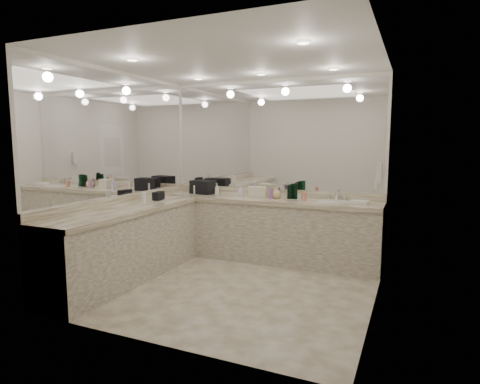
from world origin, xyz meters
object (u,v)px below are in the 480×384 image
at_px(cream_cosmetic_case, 257,192).
at_px(soap_bottle_b, 240,191).
at_px(wall_phone, 380,172).
at_px(black_toiletry_bag, 203,187).
at_px(sink, 334,202).
at_px(hand_towel, 360,202).
at_px(soap_bottle_a, 217,189).
at_px(soap_bottle_c, 276,192).

height_order(cream_cosmetic_case, soap_bottle_b, soap_bottle_b).
bearing_deg(wall_phone, black_toiletry_bag, 167.96).
distance_m(black_toiletry_bag, soap_bottle_b, 0.66).
xyz_separation_m(sink, black_toiletry_bag, (-2.02, 0.06, 0.11)).
height_order(wall_phone, hand_towel, wall_phone).
bearing_deg(black_toiletry_bag, cream_cosmetic_case, 1.62).
bearing_deg(soap_bottle_b, hand_towel, -0.68).
height_order(black_toiletry_bag, cream_cosmetic_case, black_toiletry_bag).
xyz_separation_m(wall_phone, black_toiletry_bag, (-2.62, 0.56, -0.35)).
xyz_separation_m(cream_cosmetic_case, soap_bottle_a, (-0.60, -0.11, 0.02)).
bearing_deg(soap_bottle_a, soap_bottle_b, 4.66).
distance_m(cream_cosmetic_case, hand_towel, 1.47).
xyz_separation_m(wall_phone, hand_towel, (-0.27, 0.48, -0.43)).
xyz_separation_m(wall_phone, soap_bottle_c, (-1.42, 0.52, -0.36)).
bearing_deg(wall_phone, soap_bottle_a, 168.55).
height_order(hand_towel, soap_bottle_c, soap_bottle_c).
distance_m(sink, wall_phone, 0.91).
relative_size(wall_phone, hand_towel, 1.06).
distance_m(hand_towel, soap_bottle_b, 1.70).
relative_size(black_toiletry_bag, cream_cosmetic_case, 1.44).
relative_size(soap_bottle_a, soap_bottle_c, 1.02).
bearing_deg(cream_cosmetic_case, wall_phone, -36.45).
relative_size(hand_towel, soap_bottle_c, 1.29).
bearing_deg(hand_towel, cream_cosmetic_case, 176.04).
relative_size(wall_phone, soap_bottle_c, 1.37).
distance_m(cream_cosmetic_case, soap_bottle_b, 0.25).
bearing_deg(sink, cream_cosmetic_case, 175.73).
height_order(wall_phone, cream_cosmetic_case, wall_phone).
bearing_deg(wall_phone, soap_bottle_b, 165.65).
bearing_deg(cream_cosmetic_case, soap_bottle_a, 172.66).
xyz_separation_m(soap_bottle_b, soap_bottle_c, (0.55, 0.02, 0.01)).
bearing_deg(soap_bottle_a, soap_bottle_c, 3.21).
height_order(sink, soap_bottle_c, soap_bottle_c).
bearing_deg(soap_bottle_c, soap_bottle_b, -177.76).
distance_m(hand_towel, soap_bottle_a, 2.07).
xyz_separation_m(hand_towel, soap_bottle_b, (-1.70, 0.02, 0.06)).
height_order(soap_bottle_b, soap_bottle_c, soap_bottle_c).
distance_m(wall_phone, soap_bottle_b, 2.06).
relative_size(black_toiletry_bag, soap_bottle_a, 2.02).
height_order(cream_cosmetic_case, hand_towel, cream_cosmetic_case).
relative_size(soap_bottle_b, soap_bottle_c, 0.94).
xyz_separation_m(cream_cosmetic_case, soap_bottle_c, (0.32, -0.06, 0.02)).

